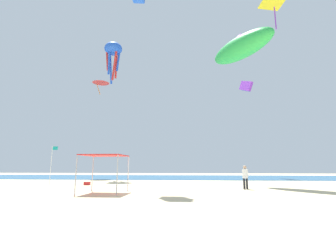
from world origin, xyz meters
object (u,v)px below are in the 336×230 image
object	(u,v)px
cooler_box	(87,183)
kite_parafoil_purple	(246,86)
kite_octopus_blue	(113,51)
person_leftmost	(245,175)
kite_delta_red	(101,82)
canopy_tent	(105,157)
banner_flag	(52,161)
kite_diamond_yellow	(274,2)
kite_inflatable_green	(241,47)

from	to	relation	value
cooler_box	kite_parafoil_purple	distance (m)	33.02
kite_octopus_blue	kite_parafoil_purple	bearing A→B (deg)	12.04
cooler_box	kite_octopus_blue	distance (m)	24.24
person_leftmost	kite_octopus_blue	bearing A→B (deg)	95.07
person_leftmost	kite_delta_red	world-z (taller)	kite_delta_red
canopy_tent	cooler_box	distance (m)	8.70
banner_flag	kite_delta_red	xyz separation A→B (m)	(-1.60, 16.71, 14.27)
canopy_tent	kite_diamond_yellow	bearing A→B (deg)	34.62
cooler_box	kite_inflatable_green	xyz separation A→B (m)	(15.76, 1.79, 14.36)
person_leftmost	kite_delta_red	bearing A→B (deg)	94.02
canopy_tent	kite_inflatable_green	bearing A→B (deg)	38.13
kite_parafoil_purple	kite_diamond_yellow	size ratio (longest dim) A/B	1.39
banner_flag	kite_inflatable_green	distance (m)	23.37
person_leftmost	cooler_box	xyz separation A→B (m)	(-14.40, 3.42, -0.91)
cooler_box	banner_flag	bearing A→B (deg)	171.68
kite_parafoil_purple	kite_octopus_blue	bearing A→B (deg)	-78.22
person_leftmost	cooler_box	world-z (taller)	person_leftmost
kite_inflatable_green	kite_parafoil_purple	size ratio (longest dim) A/B	1.52
canopy_tent	kite_octopus_blue	bearing A→B (deg)	107.65
canopy_tent	kite_delta_red	distance (m)	30.06
kite_octopus_blue	kite_inflatable_green	size ratio (longest dim) A/B	0.78
banner_flag	kite_inflatable_green	xyz separation A→B (m)	(19.87, 1.19, 12.25)
banner_flag	kite_delta_red	size ratio (longest dim) A/B	0.92
canopy_tent	cooler_box	size ratio (longest dim) A/B	5.04
banner_flag	person_leftmost	bearing A→B (deg)	-12.25
cooler_box	kite_delta_red	bearing A→B (deg)	108.26
banner_flag	cooler_box	bearing A→B (deg)	-8.32
kite_delta_red	cooler_box	bearing A→B (deg)	-22.04
kite_inflatable_green	kite_parafoil_purple	bearing A→B (deg)	-47.40
kite_inflatable_green	kite_diamond_yellow	distance (m)	8.27
canopy_tent	kite_delta_red	xyz separation A→B (m)	(-9.88, 24.62, 14.15)
kite_parafoil_purple	kite_diamond_yellow	world-z (taller)	kite_diamond_yellow
canopy_tent	kite_octopus_blue	distance (m)	28.04
kite_octopus_blue	kite_delta_red	bearing A→B (deg)	122.52
person_leftmost	kite_diamond_yellow	distance (m)	22.12
kite_inflatable_green	kite_octopus_blue	bearing A→B (deg)	22.90
canopy_tent	kite_delta_red	world-z (taller)	kite_delta_red
canopy_tent	person_leftmost	world-z (taller)	canopy_tent
kite_inflatable_green	canopy_tent	bearing A→B (deg)	93.31
kite_inflatable_green	kite_parafoil_purple	world-z (taller)	kite_parafoil_purple
kite_parafoil_purple	kite_delta_red	size ratio (longest dim) A/B	1.37
cooler_box	kite_octopus_blue	xyz separation A→B (m)	(-2.37, 13.24, 20.16)
canopy_tent	kite_inflatable_green	xyz separation A→B (m)	(11.59, 9.10, 12.13)
canopy_tent	cooler_box	bearing A→B (deg)	119.70
person_leftmost	cooler_box	size ratio (longest dim) A/B	3.23
kite_diamond_yellow	kite_delta_red	bearing A→B (deg)	-44.19
banner_flag	kite_delta_red	world-z (taller)	kite_delta_red
canopy_tent	kite_inflatable_green	size ratio (longest dim) A/B	0.33
kite_parafoil_purple	canopy_tent	bearing A→B (deg)	-36.45
person_leftmost	kite_inflatable_green	size ratio (longest dim) A/B	0.21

